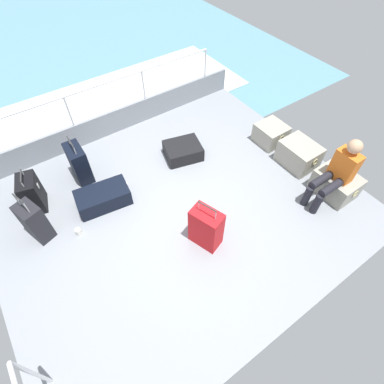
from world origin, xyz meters
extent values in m
cube|color=gray|center=(0.00, 0.00, -0.03)|extent=(4.40, 5.20, 0.06)
cube|color=gray|center=(-2.17, 0.00, 0.23)|extent=(0.06, 5.20, 0.45)
cylinder|color=silver|center=(-2.17, -0.69, 0.50)|extent=(0.04, 0.04, 1.00)
cylinder|color=silver|center=(-2.17, 0.69, 0.50)|extent=(0.04, 0.04, 1.00)
cylinder|color=silver|center=(-2.17, 2.08, 0.50)|extent=(0.04, 0.04, 1.00)
cylinder|color=silver|center=(-2.17, 0.00, 1.00)|extent=(0.04, 4.16, 0.04)
cylinder|color=silver|center=(1.15, -2.35, 0.47)|extent=(0.04, 0.04, 0.95)
plane|color=#598C9E|center=(-7.20, 0.00, -0.35)|extent=(12.00, 12.00, 0.00)
cube|color=white|center=(-3.60, 0.00, -0.34)|extent=(2.40, 7.28, 0.01)
cube|color=gray|center=(-0.30, 2.18, 0.17)|extent=(0.48, 0.48, 0.34)
torus|color=tan|center=(-0.55, 2.18, 0.24)|extent=(0.02, 0.12, 0.12)
torus|color=tan|center=(-0.05, 2.18, 0.24)|extent=(0.02, 0.12, 0.12)
cube|color=gray|center=(0.38, 2.16, 0.20)|extent=(0.61, 0.48, 0.41)
torus|color=tan|center=(0.06, 2.16, 0.28)|extent=(0.02, 0.12, 0.12)
torus|color=tan|center=(0.69, 2.16, 0.28)|extent=(0.02, 0.12, 0.12)
cube|color=gray|center=(1.15, 2.15, 0.19)|extent=(0.62, 0.49, 0.37)
torus|color=tan|center=(0.83, 2.15, 0.26)|extent=(0.02, 0.12, 0.12)
torus|color=tan|center=(1.47, 2.15, 0.26)|extent=(0.02, 0.12, 0.12)
cube|color=orange|center=(1.15, 2.10, 0.61)|extent=(0.34, 0.20, 0.48)
sphere|color=tan|center=(1.15, 2.10, 0.97)|extent=(0.20, 0.20, 0.20)
cylinder|color=black|center=(1.24, 1.80, 0.41)|extent=(0.12, 0.40, 0.12)
cylinder|color=black|center=(1.24, 1.60, 0.19)|extent=(0.11, 0.11, 0.37)
cylinder|color=black|center=(1.06, 1.80, 0.41)|extent=(0.12, 0.40, 0.12)
cylinder|color=black|center=(1.06, 1.60, 0.19)|extent=(0.11, 0.11, 0.37)
cube|color=black|center=(-0.88, 0.67, 0.12)|extent=(0.64, 0.71, 0.25)
cube|color=silver|center=(-0.80, 0.97, 0.16)|extent=(0.05, 0.02, 0.08)
cube|color=black|center=(-0.69, -1.85, 0.31)|extent=(0.40, 0.33, 0.62)
cylinder|color=#A5A8AD|center=(-0.78, -1.89, 0.72)|extent=(0.02, 0.02, 0.20)
cylinder|color=#A5A8AD|center=(-0.59, -1.82, 0.72)|extent=(0.02, 0.02, 0.20)
cylinder|color=#2D2D2D|center=(-0.69, -1.85, 0.82)|extent=(0.22, 0.09, 0.02)
cube|color=white|center=(-0.73, -1.74, 0.36)|extent=(0.05, 0.02, 0.08)
cube|color=black|center=(-1.41, -0.95, 0.31)|extent=(0.45, 0.25, 0.61)
cylinder|color=#A5A8AD|center=(-1.54, -0.94, 0.69)|extent=(0.02, 0.02, 0.14)
cylinder|color=#A5A8AD|center=(-1.28, -0.95, 0.69)|extent=(0.02, 0.02, 0.14)
cylinder|color=#2D2D2D|center=(-1.41, -0.95, 0.76)|extent=(0.29, 0.03, 0.02)
cube|color=green|center=(-1.41, -0.83, 0.42)|extent=(0.05, 0.01, 0.08)
cube|color=red|center=(0.71, -0.02, 0.32)|extent=(0.47, 0.37, 0.64)
cylinder|color=#A5A8AD|center=(0.59, -0.06, 0.71)|extent=(0.02, 0.02, 0.15)
cylinder|color=#A5A8AD|center=(0.83, 0.02, 0.71)|extent=(0.02, 0.02, 0.15)
cylinder|color=#2D2D2D|center=(0.71, -0.02, 0.79)|extent=(0.26, 0.11, 0.02)
cube|color=green|center=(0.67, 0.10, 0.43)|extent=(0.05, 0.02, 0.08)
cube|color=black|center=(-0.70, -0.90, 0.14)|extent=(0.53, 0.82, 0.28)
cube|color=white|center=(-0.64, -0.51, 0.23)|extent=(0.05, 0.01, 0.08)
cube|color=black|center=(-1.24, -1.74, 0.28)|extent=(0.45, 0.34, 0.57)
cylinder|color=#A5A8AD|center=(-1.35, -1.71, 0.62)|extent=(0.02, 0.02, 0.10)
cylinder|color=#A5A8AD|center=(-1.12, -1.77, 0.62)|extent=(0.02, 0.02, 0.10)
cylinder|color=#2D2D2D|center=(-1.24, -1.74, 0.66)|extent=(0.25, 0.08, 0.02)
cube|color=white|center=(-1.20, -1.61, 0.40)|extent=(0.05, 0.02, 0.08)
cylinder|color=white|center=(-0.41, -1.43, 0.05)|extent=(0.08, 0.08, 0.10)
camera|label=1|loc=(2.39, -1.42, 3.70)|focal=28.31mm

